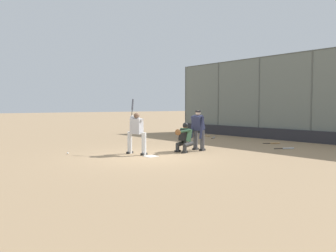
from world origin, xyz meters
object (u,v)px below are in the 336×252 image
object	(u,v)px
catcher_behind_plate	(184,137)
spare_bat_third_base_side	(287,148)
spare_bat_near_backstop	(274,143)
spare_bat_first_base_side	(206,136)
baseball_loose	(68,153)
spare_bat_by_padding	(214,138)
umpire_home	(198,129)
batter_at_plate	(137,132)

from	to	relation	value
catcher_behind_plate	spare_bat_third_base_side	distance (m)	4.52
spare_bat_near_backstop	spare_bat_first_base_side	world-z (taller)	same
baseball_loose	spare_bat_near_backstop	bearing A→B (deg)	-109.07
spare_bat_by_padding	spare_bat_third_base_side	size ratio (longest dim) A/B	0.98
spare_bat_near_backstop	baseball_loose	bearing A→B (deg)	-170.23
spare_bat_near_backstop	spare_bat_first_base_side	size ratio (longest dim) A/B	0.93
spare_bat_by_padding	spare_bat_first_base_side	world-z (taller)	same
spare_bat_third_base_side	spare_bat_by_padding	bearing A→B (deg)	108.93
spare_bat_near_backstop	spare_bat_by_padding	bearing A→B (deg)	121.57
umpire_home	spare_bat_by_padding	world-z (taller)	umpire_home
spare_bat_near_backstop	spare_bat_first_base_side	distance (m)	4.79
catcher_behind_plate	spare_bat_near_backstop	world-z (taller)	catcher_behind_plate
spare_bat_first_base_side	spare_bat_by_padding	bearing A→B (deg)	-25.24
spare_bat_third_base_side	umpire_home	bearing A→B (deg)	176.93
baseball_loose	umpire_home	bearing A→B (deg)	-117.85
spare_bat_by_padding	baseball_loose	bearing A→B (deg)	152.47
baseball_loose	spare_bat_third_base_side	bearing A→B (deg)	-120.59
spare_bat_third_base_side	spare_bat_near_backstop	bearing A→B (deg)	79.24
batter_at_plate	spare_bat_first_base_side	xyz separation A→B (m)	(3.36, -7.37, -0.82)
spare_bat_near_backstop	spare_bat_first_base_side	bearing A→B (deg)	114.25
umpire_home	spare_bat_near_backstop	world-z (taller)	umpire_home
spare_bat_first_base_side	baseball_loose	xyz separation A→B (m)	(-1.67, 9.35, 0.00)
catcher_behind_plate	umpire_home	distance (m)	0.85
batter_at_plate	spare_bat_third_base_side	bearing A→B (deg)	-131.23
batter_at_plate	umpire_home	xyz separation A→B (m)	(-0.71, -2.56, 0.03)
batter_at_plate	catcher_behind_plate	size ratio (longest dim) A/B	1.80
umpire_home	spare_bat_third_base_side	world-z (taller)	umpire_home
umpire_home	spare_bat_near_backstop	bearing A→B (deg)	-100.37
catcher_behind_plate	spare_bat_first_base_side	xyz separation A→B (m)	(4.09, -5.63, -0.57)
spare_bat_by_padding	baseball_loose	world-z (taller)	baseball_loose
umpire_home	batter_at_plate	bearing A→B (deg)	73.05
umpire_home	spare_bat_by_padding	xyz separation A→B (m)	(2.99, -4.26, -0.85)
umpire_home	spare_bat_near_backstop	distance (m)	4.57
catcher_behind_plate	spare_bat_first_base_side	bearing A→B (deg)	-56.27
umpire_home	spare_bat_by_padding	bearing A→B (deg)	-56.31
catcher_behind_plate	spare_bat_third_base_side	xyz separation A→B (m)	(-2.12, -3.95, -0.57)
umpire_home	baseball_loose	distance (m)	5.20
batter_at_plate	spare_bat_first_base_side	bearing A→B (deg)	-80.12
umpire_home	spare_bat_first_base_side	world-z (taller)	umpire_home
batter_at_plate	umpire_home	size ratio (longest dim) A/B	1.28
catcher_behind_plate	spare_bat_third_base_side	size ratio (longest dim) A/B	1.49
batter_at_plate	spare_bat_by_padding	xyz separation A→B (m)	(2.27, -6.81, -0.82)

